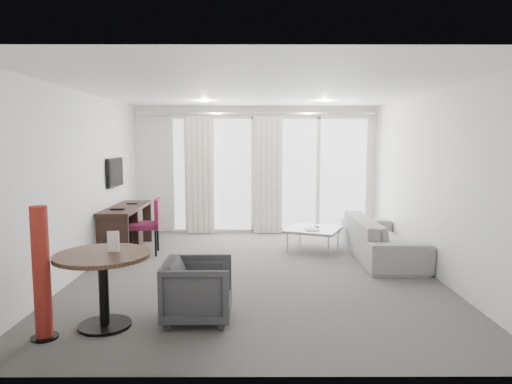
{
  "coord_description": "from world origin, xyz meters",
  "views": [
    {
      "loc": [
        -0.02,
        -6.48,
        1.88
      ],
      "look_at": [
        0.0,
        0.6,
        1.1
      ],
      "focal_mm": 32.0,
      "sensor_mm": 36.0,
      "label": 1
    }
  ],
  "objects_px": {
    "desk_chair": "(145,226)",
    "tub_armchair": "(198,290)",
    "round_table": "(104,290)",
    "rattan_chair_b": "(340,204)",
    "coffee_table": "(313,239)",
    "rattan_chair_a": "(298,205)",
    "desk": "(127,229)",
    "sofa": "(381,238)",
    "red_lamp": "(42,273)"
  },
  "relations": [
    {
      "from": "desk_chair",
      "to": "tub_armchair",
      "type": "relative_size",
      "value": 1.31
    },
    {
      "from": "round_table",
      "to": "rattan_chair_b",
      "type": "height_order",
      "value": "rattan_chair_b"
    },
    {
      "from": "coffee_table",
      "to": "rattan_chair_a",
      "type": "xyz_separation_m",
      "value": [
        0.01,
        2.76,
        0.21
      ]
    },
    {
      "from": "desk_chair",
      "to": "round_table",
      "type": "bearing_deg",
      "value": -90.83
    },
    {
      "from": "round_table",
      "to": "desk_chair",
      "type": "bearing_deg",
      "value": 95.81
    },
    {
      "from": "rattan_chair_a",
      "to": "desk",
      "type": "bearing_deg",
      "value": -143.18
    },
    {
      "from": "desk_chair",
      "to": "tub_armchair",
      "type": "distance_m",
      "value": 3.14
    },
    {
      "from": "sofa",
      "to": "rattan_chair_b",
      "type": "distance_m",
      "value": 3.42
    },
    {
      "from": "tub_armchair",
      "to": "coffee_table",
      "type": "bearing_deg",
      "value": -28.23
    },
    {
      "from": "coffee_table",
      "to": "rattan_chair_a",
      "type": "bearing_deg",
      "value": 89.87
    },
    {
      "from": "rattan_chair_a",
      "to": "red_lamp",
      "type": "bearing_deg",
      "value": -120.28
    },
    {
      "from": "red_lamp",
      "to": "rattan_chair_b",
      "type": "relative_size",
      "value": 1.58
    },
    {
      "from": "desk",
      "to": "red_lamp",
      "type": "xyz_separation_m",
      "value": [
        0.17,
        -3.49,
        0.25
      ]
    },
    {
      "from": "desk",
      "to": "coffee_table",
      "type": "height_order",
      "value": "desk"
    },
    {
      "from": "red_lamp",
      "to": "coffee_table",
      "type": "height_order",
      "value": "red_lamp"
    },
    {
      "from": "desk_chair",
      "to": "round_table",
      "type": "xyz_separation_m",
      "value": [
        0.31,
        -3.04,
        -0.09
      ]
    },
    {
      "from": "desk",
      "to": "tub_armchair",
      "type": "height_order",
      "value": "desk"
    },
    {
      "from": "tub_armchair",
      "to": "rattan_chair_b",
      "type": "distance_m",
      "value": 6.57
    },
    {
      "from": "sofa",
      "to": "rattan_chair_a",
      "type": "height_order",
      "value": "rattan_chair_a"
    },
    {
      "from": "red_lamp",
      "to": "tub_armchair",
      "type": "xyz_separation_m",
      "value": [
        1.43,
        0.44,
        -0.32
      ]
    },
    {
      "from": "desk",
      "to": "desk_chair",
      "type": "distance_m",
      "value": 0.4
    },
    {
      "from": "round_table",
      "to": "rattan_chair_a",
      "type": "bearing_deg",
      "value": 67.08
    },
    {
      "from": "round_table",
      "to": "coffee_table",
      "type": "relative_size",
      "value": 1.11
    },
    {
      "from": "coffee_table",
      "to": "sofa",
      "type": "xyz_separation_m",
      "value": [
        1.04,
        -0.52,
        0.14
      ]
    },
    {
      "from": "round_table",
      "to": "sofa",
      "type": "distance_m",
      "value": 4.54
    },
    {
      "from": "desk",
      "to": "round_table",
      "type": "xyz_separation_m",
      "value": [
        0.66,
        -3.21,
        -0.01
      ]
    },
    {
      "from": "red_lamp",
      "to": "round_table",
      "type": "bearing_deg",
      "value": 29.53
    },
    {
      "from": "desk",
      "to": "red_lamp",
      "type": "relative_size",
      "value": 1.29
    },
    {
      "from": "desk_chair",
      "to": "round_table",
      "type": "height_order",
      "value": "desk_chair"
    },
    {
      "from": "desk",
      "to": "desk_chair",
      "type": "relative_size",
      "value": 1.77
    },
    {
      "from": "desk",
      "to": "coffee_table",
      "type": "distance_m",
      "value": 3.23
    },
    {
      "from": "red_lamp",
      "to": "sofa",
      "type": "relative_size",
      "value": 0.57
    },
    {
      "from": "red_lamp",
      "to": "rattan_chair_a",
      "type": "xyz_separation_m",
      "value": [
        3.05,
        6.33,
        -0.24
      ]
    },
    {
      "from": "rattan_chair_b",
      "to": "sofa",
      "type": "bearing_deg",
      "value": -103.41
    },
    {
      "from": "round_table",
      "to": "tub_armchair",
      "type": "bearing_deg",
      "value": 10.13
    },
    {
      "from": "round_table",
      "to": "tub_armchair",
      "type": "xyz_separation_m",
      "value": [
        0.94,
        0.17,
        -0.06
      ]
    },
    {
      "from": "desk_chair",
      "to": "rattan_chair_a",
      "type": "bearing_deg",
      "value": 39.76
    },
    {
      "from": "red_lamp",
      "to": "rattan_chair_a",
      "type": "height_order",
      "value": "red_lamp"
    },
    {
      "from": "round_table",
      "to": "red_lamp",
      "type": "height_order",
      "value": "red_lamp"
    },
    {
      "from": "desk_chair",
      "to": "sofa",
      "type": "height_order",
      "value": "desk_chair"
    },
    {
      "from": "desk_chair",
      "to": "sofa",
      "type": "bearing_deg",
      "value": -10.63
    },
    {
      "from": "tub_armchair",
      "to": "rattan_chair_a",
      "type": "relative_size",
      "value": 0.89
    },
    {
      "from": "rattan_chair_b",
      "to": "desk_chair",
      "type": "bearing_deg",
      "value": -154.79
    },
    {
      "from": "sofa",
      "to": "rattan_chair_a",
      "type": "xyz_separation_m",
      "value": [
        -1.03,
        3.29,
        0.07
      ]
    },
    {
      "from": "desk_chair",
      "to": "tub_armchair",
      "type": "xyz_separation_m",
      "value": [
        1.25,
        -2.87,
        -0.14
      ]
    },
    {
      "from": "rattan_chair_a",
      "to": "coffee_table",
      "type": "bearing_deg",
      "value": -94.7
    },
    {
      "from": "round_table",
      "to": "desk",
      "type": "bearing_deg",
      "value": 101.67
    },
    {
      "from": "sofa",
      "to": "rattan_chair_a",
      "type": "distance_m",
      "value": 3.45
    },
    {
      "from": "desk",
      "to": "sofa",
      "type": "relative_size",
      "value": 0.74
    },
    {
      "from": "red_lamp",
      "to": "sofa",
      "type": "bearing_deg",
      "value": 36.74
    }
  ]
}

